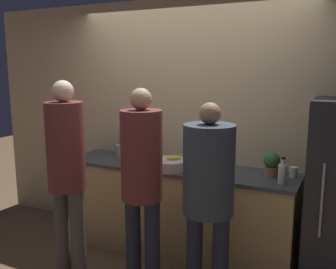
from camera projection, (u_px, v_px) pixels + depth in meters
ground_plane at (162, 268)px, 3.59m from camera, size 14.00×14.00×0.00m
wall_back at (189, 126)px, 3.93m from camera, size 5.20×0.06×2.60m
counter at (177, 210)px, 3.82m from camera, size 2.36×0.63×0.94m
person_left at (67, 167)px, 3.21m from camera, size 0.32×0.32×1.80m
person_center at (142, 175)px, 3.05m from camera, size 0.34×0.34×1.75m
person_right at (208, 186)px, 2.87m from camera, size 0.40×0.40×1.65m
fruit_bowl at (169, 164)px, 3.59m from camera, size 0.35×0.35×0.14m
utensil_crock at (121, 150)px, 4.11m from camera, size 0.13×0.13×0.29m
bottle_clear at (282, 173)px, 3.15m from camera, size 0.07×0.07×0.23m
cup_yellow at (226, 173)px, 3.32m from camera, size 0.09×0.09×0.08m
cup_white at (293, 172)px, 3.33m from camera, size 0.07×0.07×0.09m
potted_plant at (272, 163)px, 3.35m from camera, size 0.15×0.15×0.22m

